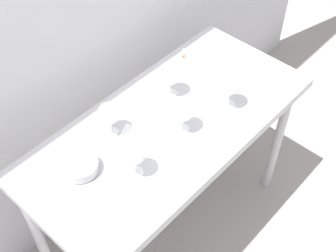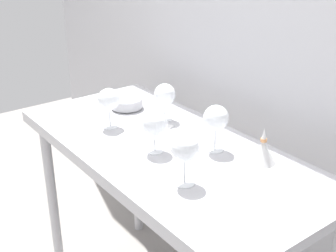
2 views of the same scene
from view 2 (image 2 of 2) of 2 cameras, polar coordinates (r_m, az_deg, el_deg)
back_wall at (r=1.99m, az=11.59°, el=11.92°), size 3.80×0.04×2.60m
steel_counter at (r=1.85m, az=-0.11°, el=-5.37°), size 1.40×0.65×0.90m
wine_glass_near_center at (r=1.70m, az=-1.70°, el=0.24°), size 0.10×0.10×0.17m
wine_glass_far_left at (r=1.99m, az=-0.41°, el=3.91°), size 0.10×0.10×0.17m
wine_glass_far_right at (r=1.72m, az=6.06°, el=0.92°), size 0.10×0.10×0.18m
wine_glass_near_right at (r=1.48m, az=2.15°, el=-2.87°), size 0.10×0.10×0.18m
wine_glass_near_left at (r=1.93m, az=-7.46°, el=3.23°), size 0.09×0.09×0.17m
tasting_sheet_upper at (r=1.53m, az=9.79°, el=-7.96°), size 0.27×0.32×0.00m
tasting_sheet_lower at (r=1.91m, az=-2.93°, el=-0.78°), size 0.24×0.28×0.00m
tasting_bowl at (r=2.16m, az=-5.22°, el=2.98°), size 0.16×0.16×0.05m
decanter_funnel at (r=1.69m, az=11.83°, el=-3.14°), size 0.11×0.11×0.14m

